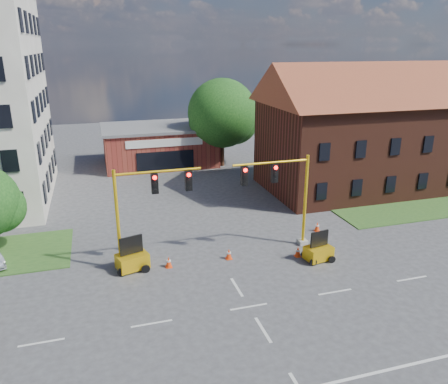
# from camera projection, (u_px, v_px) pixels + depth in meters

# --- Properties ---
(ground) EXTENTS (120.00, 120.00, 0.00)m
(ground) POSITION_uv_depth(u_px,v_px,m) (249.00, 307.00, 22.50)
(ground) COLOR #3B3B3D
(ground) RESTS_ON ground
(grass_verge_ne) EXTENTS (14.00, 4.00, 0.08)m
(grass_verge_ne) POSITION_uv_depth(u_px,v_px,m) (420.00, 210.00, 35.52)
(grass_verge_ne) COLOR #28511E
(grass_verge_ne) RESTS_ON ground
(lane_markings) EXTENTS (60.00, 36.00, 0.01)m
(lane_markings) POSITION_uv_depth(u_px,v_px,m) (271.00, 343.00, 19.77)
(lane_markings) COLOR silver
(lane_markings) RESTS_ON ground
(brick_shop) EXTENTS (12.40, 8.40, 4.30)m
(brick_shop) POSITION_uv_depth(u_px,v_px,m) (159.00, 145.00, 49.02)
(brick_shop) COLOR maroon
(brick_shop) RESTS_ON ground
(townhouse_row) EXTENTS (21.00, 11.00, 11.50)m
(townhouse_row) POSITION_uv_depth(u_px,v_px,m) (376.00, 124.00, 39.99)
(townhouse_row) COLOR #502418
(townhouse_row) RESTS_ON ground
(tree_large) EXTENTS (7.79, 7.42, 9.54)m
(tree_large) POSITION_uv_depth(u_px,v_px,m) (225.00, 115.00, 47.15)
(tree_large) COLOR #3D2516
(tree_large) RESTS_ON ground
(signal_mast_west) EXTENTS (5.30, 0.60, 6.20)m
(signal_mast_west) POSITION_uv_depth(u_px,v_px,m) (145.00, 205.00, 25.51)
(signal_mast_west) COLOR gray
(signal_mast_west) RESTS_ON ground
(signal_mast_east) EXTENTS (5.30, 0.60, 6.20)m
(signal_mast_east) POSITION_uv_depth(u_px,v_px,m) (283.00, 192.00, 27.86)
(signal_mast_east) COLOR gray
(signal_mast_east) RESTS_ON ground
(trailer_west) EXTENTS (2.07, 1.67, 2.05)m
(trailer_west) POSITION_uv_depth(u_px,v_px,m) (132.00, 260.00, 26.06)
(trailer_west) COLOR yellow
(trailer_west) RESTS_ON ground
(trailer_east) EXTENTS (1.81, 1.37, 1.87)m
(trailer_east) POSITION_uv_depth(u_px,v_px,m) (318.00, 252.00, 27.21)
(trailer_east) COLOR yellow
(trailer_east) RESTS_ON ground
(cone_a) EXTENTS (0.40, 0.40, 0.70)m
(cone_a) POSITION_uv_depth(u_px,v_px,m) (169.00, 262.00, 26.41)
(cone_a) COLOR #F93E0D
(cone_a) RESTS_ON ground
(cone_b) EXTENTS (0.40, 0.40, 0.70)m
(cone_b) POSITION_uv_depth(u_px,v_px,m) (229.00, 254.00, 27.44)
(cone_b) COLOR #F93E0D
(cone_b) RESTS_ON ground
(cone_c) EXTENTS (0.40, 0.40, 0.70)m
(cone_c) POSITION_uv_depth(u_px,v_px,m) (298.00, 252.00, 27.75)
(cone_c) COLOR #F93E0D
(cone_c) RESTS_ON ground
(cone_d) EXTENTS (0.40, 0.40, 0.70)m
(cone_d) POSITION_uv_depth(u_px,v_px,m) (317.00, 227.00, 31.55)
(cone_d) COLOR #F93E0D
(cone_d) RESTS_ON ground
(pickup_white) EXTENTS (5.37, 3.47, 1.38)m
(pickup_white) POSITION_uv_depth(u_px,v_px,m) (336.00, 190.00, 38.41)
(pickup_white) COLOR silver
(pickup_white) RESTS_ON ground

